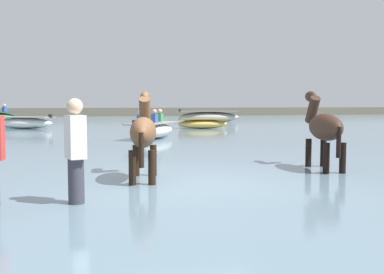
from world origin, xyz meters
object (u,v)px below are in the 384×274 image
object	(u,v)px
horse_trailing_dark_bay	(324,129)
boat_far_inshore	(153,130)
person_spectator_far	(76,159)
boat_mid_channel	(24,123)
boat_far_offshore	(203,124)
horse_lead_bay	(143,135)
boat_mid_outer	(209,117)

from	to	relation	value
horse_trailing_dark_bay	boat_far_inshore	distance (m)	8.48
person_spectator_far	boat_mid_channel	bearing A→B (deg)	99.70
boat_mid_channel	boat_far_inshore	bearing A→B (deg)	-54.11
boat_far_offshore	person_spectator_far	xyz separation A→B (m)	(-5.63, -15.81, 0.32)
horse_lead_bay	boat_far_offshore	xyz separation A→B (m)	(4.60, 14.21, -0.50)
horse_trailing_dark_bay	boat_mid_outer	world-z (taller)	horse_trailing_dark_bay
boat_mid_outer	boat_mid_channel	xyz separation A→B (m)	(-10.62, -4.56, -0.08)
boat_mid_outer	person_spectator_far	distance (m)	23.40
horse_trailing_dark_bay	boat_mid_outer	bearing A→B (deg)	81.21
boat_mid_channel	person_spectator_far	distance (m)	17.82
boat_mid_channel	person_spectator_far	world-z (taller)	person_spectator_far
horse_lead_bay	person_spectator_far	distance (m)	1.91
horse_lead_bay	boat_mid_channel	xyz separation A→B (m)	(-4.04, 15.96, -0.45)
boat_mid_channel	person_spectator_far	bearing A→B (deg)	-80.30
horse_trailing_dark_bay	boat_far_offshore	size ratio (longest dim) A/B	0.71
boat_far_offshore	boat_far_inshore	world-z (taller)	boat_far_inshore
boat_far_inshore	person_spectator_far	size ratio (longest dim) A/B	1.92
horse_trailing_dark_bay	boat_mid_outer	xyz separation A→B (m)	(3.11, 20.15, -0.40)
horse_lead_bay	boat_mid_channel	bearing A→B (deg)	104.18
boat_far_inshore	person_spectator_far	bearing A→B (deg)	-103.04
horse_lead_bay	horse_trailing_dark_bay	distance (m)	3.49
horse_trailing_dark_bay	boat_mid_channel	xyz separation A→B (m)	(-7.51, 15.59, -0.47)
horse_trailing_dark_bay	boat_mid_channel	size ratio (longest dim) A/B	0.57
boat_far_offshore	horse_trailing_dark_bay	bearing A→B (deg)	-94.65
boat_far_offshore	boat_mid_channel	distance (m)	8.81
boat_mid_outer	horse_trailing_dark_bay	bearing A→B (deg)	-98.79
boat_far_offshore	boat_mid_channel	world-z (taller)	boat_mid_channel
boat_far_offshore	boat_mid_channel	size ratio (longest dim) A/B	0.81
boat_far_offshore	boat_far_inshore	xyz separation A→B (m)	(-3.28, -5.65, 0.06)
horse_trailing_dark_bay	boat_far_offshore	bearing A→B (deg)	85.35
horse_lead_bay	person_spectator_far	bearing A→B (deg)	-122.91
boat_far_inshore	horse_trailing_dark_bay	bearing A→B (deg)	-75.26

